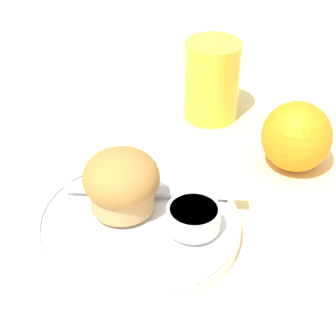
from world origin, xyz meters
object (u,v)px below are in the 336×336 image
object	(u,v)px
orange_fruit	(297,136)
juice_glass	(212,80)
muffin	(121,182)
butter_knife	(155,191)

from	to	relation	value
orange_fruit	juice_glass	xyz separation A→B (m)	(-0.14, 0.04, 0.01)
muffin	juice_glass	world-z (taller)	juice_glass
muffin	juice_glass	xyz separation A→B (m)	(-0.04, 0.24, 0.00)
orange_fruit	juice_glass	bearing A→B (deg)	164.76
butter_knife	juice_glass	size ratio (longest dim) A/B	1.62
butter_knife	juice_glass	bearing A→B (deg)	73.32
muffin	orange_fruit	bearing A→B (deg)	62.54
muffin	juice_glass	bearing A→B (deg)	99.86
butter_knife	juice_glass	xyz separation A→B (m)	(-0.06, 0.20, 0.03)
butter_knife	juice_glass	world-z (taller)	juice_glass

